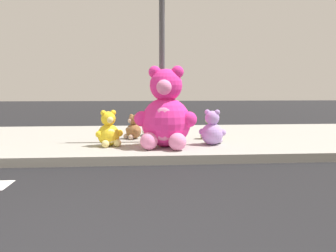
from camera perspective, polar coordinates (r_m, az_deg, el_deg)
The scene contains 9 objects.
sidewalk at distance 7.60m, azimuth -8.92°, elevation -2.32°, with size 28.00×4.40×0.15m, color #9E9B93.
sign_pole at distance 6.74m, azimuth -1.00°, elevation 11.78°, with size 0.56×0.11×3.20m.
plush_pink_large at distance 6.14m, azimuth -0.37°, elevation 1.84°, with size 1.09×1.01×1.44m.
plush_brown at distance 7.21m, azimuth -5.78°, elevation -0.50°, with size 0.37×0.36×0.51m.
plush_yellow at distance 6.37m, azimuth -9.67°, elevation -0.94°, with size 0.48×0.47×0.65m.
plush_tan at distance 7.31m, azimuth 0.41°, elevation -0.32°, with size 0.37×0.38×0.53m.
plush_lime at distance 7.24m, azimuth 6.90°, elevation -0.48°, with size 0.36×0.37×0.51m.
plush_white at distance 7.66m, azimuth -2.48°, elevation 0.52°, with size 0.48×0.55×0.71m.
plush_lavender at distance 6.48m, azimuth 7.26°, elevation -0.76°, with size 0.48×0.47×0.66m.
Camera 1 is at (0.56, -2.30, 1.20)m, focal length 37.12 mm.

